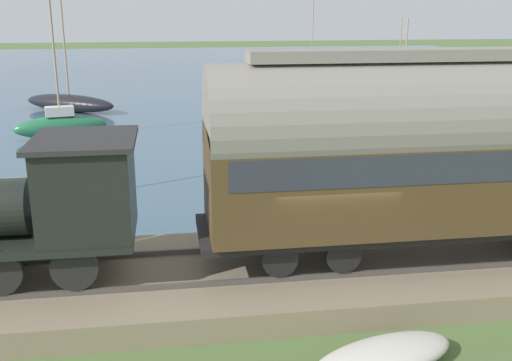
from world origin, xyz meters
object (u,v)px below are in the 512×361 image
at_px(sailboat_green, 61,125).
at_px(sailboat_black, 69,102).
at_px(sailboat_navy, 399,70).
at_px(sailboat_brown, 312,63).
at_px(sailboat_yellow, 403,87).
at_px(rowboat_far_out, 423,146).
at_px(rowboat_near_shore, 495,167).
at_px(steam_locomotive, 29,202).
at_px(passenger_coach, 443,146).
at_px(beached_dinghy, 383,357).

relative_size(sailboat_green, sailboat_black, 0.83).
relative_size(sailboat_navy, sailboat_brown, 0.64).
height_order(sailboat_yellow, rowboat_far_out, sailboat_yellow).
bearing_deg(sailboat_navy, sailboat_yellow, -170.72).
bearing_deg(rowboat_near_shore, sailboat_brown, 12.06).
distance_m(sailboat_black, sailboat_navy, 30.19).
distance_m(sailboat_yellow, rowboat_far_out, 18.51).
bearing_deg(sailboat_brown, sailboat_black, 166.94).
distance_m(steam_locomotive, sailboat_brown, 49.56).
bearing_deg(sailboat_brown, passenger_coach, -160.31).
height_order(sailboat_brown, rowboat_near_shore, sailboat_brown).
relative_size(steam_locomotive, sailboat_navy, 1.12).
bearing_deg(passenger_coach, sailboat_black, 25.28).
relative_size(sailboat_brown, beached_dinghy, 2.68).
distance_m(steam_locomotive, sailboat_navy, 45.99).
height_order(sailboat_brown, beached_dinghy, sailboat_brown).
height_order(sailboat_green, rowboat_far_out, sailboat_green).
xyz_separation_m(steam_locomotive, rowboat_near_shore, (8.41, -15.12, -2.07)).
bearing_deg(sailboat_green, beached_dinghy, -170.25).
height_order(steam_locomotive, rowboat_near_shore, steam_locomotive).
height_order(sailboat_green, sailboat_brown, sailboat_brown).
height_order(rowboat_far_out, rowboat_near_shore, rowboat_far_out).
distance_m(sailboat_green, sailboat_brown, 35.17).
xyz_separation_m(sailboat_black, beached_dinghy, (-28.27, -9.31, -0.32)).
relative_size(sailboat_brown, rowboat_near_shore, 4.13).
bearing_deg(passenger_coach, rowboat_far_out, -22.56).
relative_size(sailboat_yellow, beached_dinghy, 1.77).
height_order(passenger_coach, rowboat_near_shore, passenger_coach).
bearing_deg(beached_dinghy, sailboat_navy, -21.70).
bearing_deg(rowboat_near_shore, sailboat_navy, 0.16).
bearing_deg(steam_locomotive, rowboat_near_shore, -60.90).
xyz_separation_m(sailboat_brown, beached_dinghy, (-49.87, 10.81, -0.48)).
bearing_deg(steam_locomotive, sailboat_yellow, -34.08).
height_order(sailboat_brown, rowboat_far_out, sailboat_brown).
bearing_deg(beached_dinghy, sailboat_black, 18.23).
bearing_deg(sailboat_yellow, beached_dinghy, -170.17).
height_order(sailboat_yellow, sailboat_brown, sailboat_brown).
xyz_separation_m(passenger_coach, sailboat_navy, (39.53, -14.65, -2.48)).
relative_size(sailboat_navy, rowboat_near_shore, 2.64).
bearing_deg(steam_locomotive, beached_dinghy, -118.14).
distance_m(sailboat_navy, rowboat_far_out, 29.40).
xyz_separation_m(sailboat_black, rowboat_far_out, (-13.07, -16.65, -0.29)).
bearing_deg(passenger_coach, steam_locomotive, 90.00).
relative_size(sailboat_brown, rowboat_far_out, 2.82).
bearing_deg(rowboat_far_out, passenger_coach, -170.39).
height_order(sailboat_black, rowboat_far_out, sailboat_black).
bearing_deg(steam_locomotive, passenger_coach, -90.00).
xyz_separation_m(steam_locomotive, sailboat_green, (17.13, 2.22, -1.61)).
height_order(passenger_coach, sailboat_green, sailboat_green).
xyz_separation_m(passenger_coach, rowboat_far_out, (11.80, -4.90, -2.85)).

